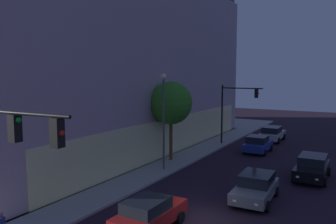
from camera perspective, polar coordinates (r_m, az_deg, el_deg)
name	(u,v)px	position (r m, az deg, el deg)	size (l,w,h in m)	color
ground_plane	(201,222)	(18.12, 5.68, -17.97)	(120.00, 120.00, 0.00)	black
modern_building	(55,54)	(40.99, -18.52, 9.33)	(35.82, 31.26, 19.93)	#4C4C51
traffic_light_far_corner	(234,104)	(36.00, 11.15, 1.26)	(0.32, 4.37, 6.28)	black
street_lamp_sidewalk	(164,109)	(25.81, -0.74, 0.49)	(0.44, 0.44, 7.41)	#4C4C4C
sidewalk_tree	(171,103)	(28.72, 0.49, 1.51)	(3.67, 3.67, 6.77)	brown
car_red	(149,213)	(16.92, -3.20, -16.76)	(4.28, 2.15, 1.59)	maroon
car_grey	(256,187)	(21.20, 14.60, -12.16)	(4.49, 2.31, 1.59)	slate
car_black	(312,167)	(26.73, 23.19, -8.53)	(4.74, 2.23, 1.65)	black
car_blue	(258,144)	(33.85, 14.95, -5.26)	(4.10, 2.18, 1.65)	navy
car_silver	(272,133)	(40.11, 17.21, -3.48)	(4.70, 2.23, 1.68)	#B7BABF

